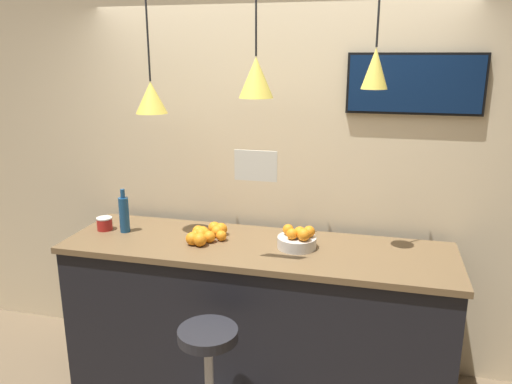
# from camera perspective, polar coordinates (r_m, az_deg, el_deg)

# --- Properties ---
(back_wall) EXTENTS (8.00, 0.06, 2.90)m
(back_wall) POSITION_cam_1_polar(r_m,az_deg,el_deg) (3.49, 1.89, 3.35)
(back_wall) COLOR beige
(back_wall) RESTS_ON ground_plane
(service_counter) EXTENTS (2.47, 0.72, 1.01)m
(service_counter) POSITION_cam_1_polar(r_m,az_deg,el_deg) (3.40, 0.00, -14.05)
(service_counter) COLOR black
(service_counter) RESTS_ON ground_plane
(bar_stool) EXTENTS (0.42, 0.42, 0.75)m
(bar_stool) POSITION_cam_1_polar(r_m,az_deg,el_deg) (2.95, -5.39, -20.15)
(bar_stool) COLOR #B7B7BC
(bar_stool) RESTS_ON ground_plane
(fruit_bowl) EXTENTS (0.24, 0.24, 0.15)m
(fruit_bowl) POSITION_cam_1_polar(r_m,az_deg,el_deg) (3.12, 4.77, -5.40)
(fruit_bowl) COLOR beige
(fruit_bowl) RESTS_ON service_counter
(orange_pile) EXTENTS (0.24, 0.32, 0.08)m
(orange_pile) POSITION_cam_1_polar(r_m,az_deg,el_deg) (3.27, -5.72, -4.77)
(orange_pile) COLOR orange
(orange_pile) RESTS_ON service_counter
(juice_bottle) EXTENTS (0.07, 0.07, 0.30)m
(juice_bottle) POSITION_cam_1_polar(r_m,az_deg,el_deg) (3.48, -14.84, -2.44)
(juice_bottle) COLOR navy
(juice_bottle) RESTS_ON service_counter
(spread_jar) EXTENTS (0.11, 0.11, 0.09)m
(spread_jar) POSITION_cam_1_polar(r_m,az_deg,el_deg) (3.59, -16.91, -3.48)
(spread_jar) COLOR red
(spread_jar) RESTS_ON service_counter
(pendant_lamp_left) EXTENTS (0.20, 0.20, 0.98)m
(pendant_lamp_left) POSITION_cam_1_polar(r_m,az_deg,el_deg) (3.20, -11.91, 10.64)
(pendant_lamp_left) COLOR black
(pendant_lamp_middle) EXTENTS (0.20, 0.20, 0.87)m
(pendant_lamp_middle) POSITION_cam_1_polar(r_m,az_deg,el_deg) (2.96, 0.01, 13.03)
(pendant_lamp_middle) COLOR black
(pendant_lamp_right) EXTENTS (0.15, 0.15, 0.81)m
(pendant_lamp_right) POSITION_cam_1_polar(r_m,az_deg,el_deg) (2.87, 13.47, 13.69)
(pendant_lamp_right) COLOR black
(mounted_tv) EXTENTS (0.83, 0.04, 0.37)m
(mounted_tv) POSITION_cam_1_polar(r_m,az_deg,el_deg) (3.29, 17.69, 11.69)
(mounted_tv) COLOR black
(hanging_menu_board) EXTENTS (0.24, 0.01, 0.17)m
(hanging_menu_board) POSITION_cam_1_polar(r_m,az_deg,el_deg) (2.73, -0.04, 3.02)
(hanging_menu_board) COLOR silver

